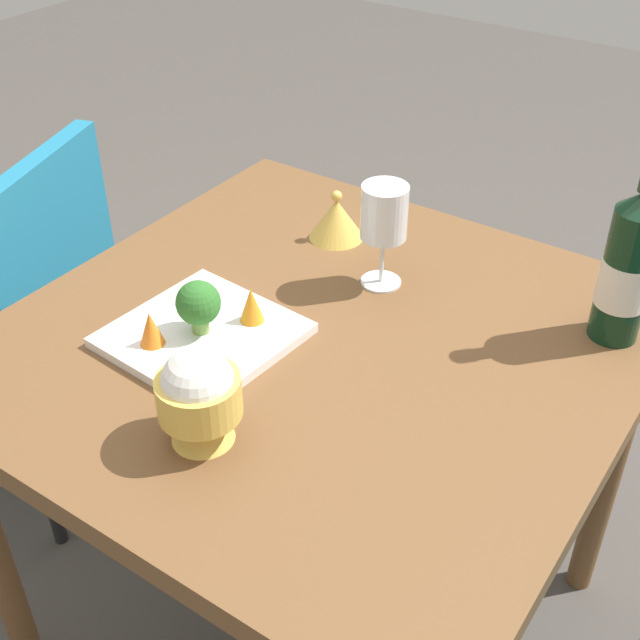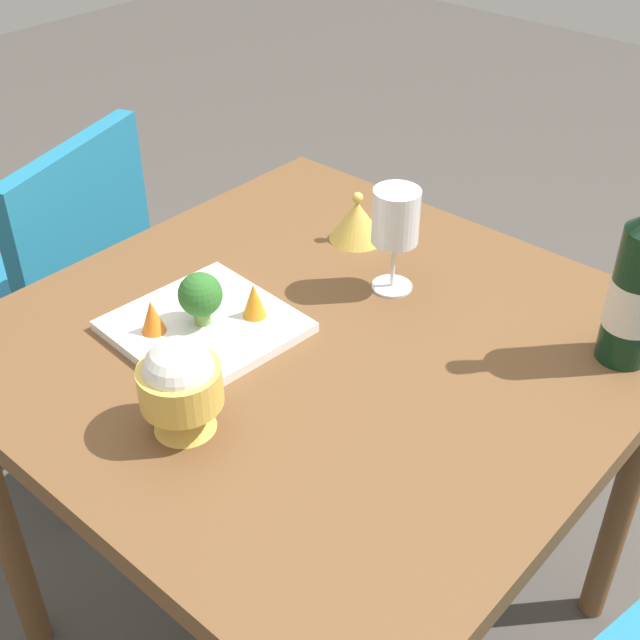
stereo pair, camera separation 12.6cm
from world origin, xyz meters
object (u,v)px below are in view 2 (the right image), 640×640
at_px(wine_glass, 394,218).
at_px(serving_plate, 205,327).
at_px(wine_bottle, 638,288).
at_px(carrot_garnish_left, 152,316).
at_px(chair_near_window, 63,282).
at_px(broccoli_floret, 200,296).
at_px(carrot_garnish_right, 254,300).
at_px(rice_bowl_lid, 357,220).
at_px(rice_bowl, 178,383).

distance_m(wine_glass, serving_plate, 0.34).
bearing_deg(wine_bottle, carrot_garnish_left, 127.99).
height_order(wine_glass, carrot_garnish_left, wine_glass).
bearing_deg(carrot_garnish_left, wine_bottle, -52.01).
height_order(wine_bottle, wine_glass, wine_bottle).
xyz_separation_m(chair_near_window, wine_bottle, (0.27, -1.09, 0.33)).
distance_m(chair_near_window, broccoli_floret, 0.64).
bearing_deg(carrot_garnish_right, rice_bowl_lid, 8.99).
bearing_deg(chair_near_window, broccoli_floret, -117.97).
distance_m(chair_near_window, carrot_garnish_right, 0.67).
distance_m(serving_plate, carrot_garnish_right, 0.09).
relative_size(rice_bowl_lid, carrot_garnish_left, 1.82).
bearing_deg(carrot_garnish_right, carrot_garnish_left, 146.82).
relative_size(chair_near_window, serving_plate, 3.17).
bearing_deg(wine_bottle, rice_bowl_lid, 88.99).
bearing_deg(serving_plate, wine_bottle, -54.44).
height_order(chair_near_window, wine_bottle, wine_bottle).
relative_size(rice_bowl, carrot_garnish_right, 2.47).
height_order(chair_near_window, rice_bowl_lid, chair_near_window).
relative_size(wine_glass, carrot_garnish_left, 3.25).
bearing_deg(rice_bowl, carrot_garnish_right, 22.05).
relative_size(serving_plate, carrot_garnish_right, 4.66).
distance_m(wine_glass, carrot_garnish_left, 0.41).
bearing_deg(carrot_garnish_left, rice_bowl, -118.99).
height_order(rice_bowl_lid, carrot_garnish_right, rice_bowl_lid).
height_order(wine_bottle, carrot_garnish_left, wine_bottle).
bearing_deg(rice_bowl_lid, carrot_garnish_right, -171.01).
distance_m(rice_bowl, serving_plate, 0.22).
bearing_deg(wine_glass, wine_bottle, -78.40).
distance_m(serving_plate, broccoli_floret, 0.06).
xyz_separation_m(chair_near_window, carrot_garnish_right, (-0.03, -0.62, 0.25)).
relative_size(wine_glass, serving_plate, 0.67).
xyz_separation_m(chair_near_window, carrot_garnish_left, (-0.16, -0.54, 0.25)).
bearing_deg(broccoli_floret, wine_glass, -25.90).
bearing_deg(chair_near_window, wine_bottle, -94.55).
bearing_deg(chair_near_window, carrot_garnish_left, -125.08).
relative_size(rice_bowl, serving_plate, 0.53).
height_order(chair_near_window, rice_bowl, rice_bowl).
bearing_deg(broccoli_floret, rice_bowl_lid, 0.42).
bearing_deg(rice_bowl, carrot_garnish_left, 61.01).
bearing_deg(chair_near_window, serving_plate, -117.83).
xyz_separation_m(serving_plate, carrot_garnish_right, (0.07, -0.04, 0.04)).
bearing_deg(broccoli_floret, carrot_garnish_right, -34.85).
distance_m(broccoli_floret, carrot_garnish_right, 0.08).
bearing_deg(wine_glass, broccoli_floret, 154.10).
relative_size(chair_near_window, carrot_garnish_right, 14.79).
bearing_deg(serving_plate, rice_bowl_lid, 0.59).
relative_size(chair_near_window, carrot_garnish_left, 15.45).
bearing_deg(serving_plate, rice_bowl, -139.91).
bearing_deg(rice_bowl_lid, rice_bowl, -165.25).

